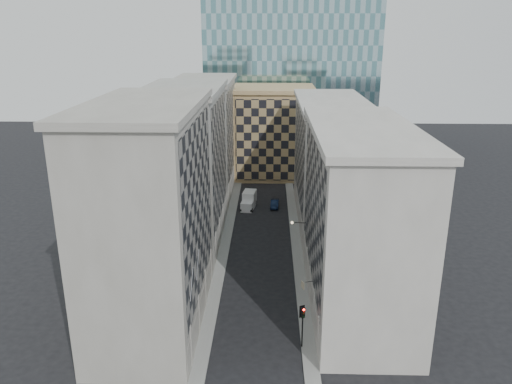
# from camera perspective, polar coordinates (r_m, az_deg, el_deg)

# --- Properties ---
(sidewalk_west) EXTENTS (1.50, 100.00, 0.15)m
(sidewalk_west) POSITION_cam_1_polar(r_m,az_deg,el_deg) (73.46, -3.58, -6.14)
(sidewalk_west) COLOR gray
(sidewalk_west) RESTS_ON ground
(sidewalk_east) EXTENTS (1.50, 100.00, 0.15)m
(sidewalk_east) POSITION_cam_1_polar(r_m,az_deg,el_deg) (73.30, 4.67, -6.22)
(sidewalk_east) COLOR gray
(sidewalk_east) RESTS_ON ground
(bldg_left_a) EXTENTS (10.80, 22.80, 23.70)m
(bldg_left_a) POSITION_cam_1_polar(r_m,az_deg,el_deg) (52.50, -11.79, -2.84)
(bldg_left_a) COLOR gray
(bldg_left_a) RESTS_ON ground
(bldg_left_b) EXTENTS (10.80, 22.80, 22.70)m
(bldg_left_b) POSITION_cam_1_polar(r_m,az_deg,el_deg) (73.17, -7.95, 2.99)
(bldg_left_b) COLOR gray
(bldg_left_b) RESTS_ON ground
(bldg_left_c) EXTENTS (10.80, 22.80, 21.70)m
(bldg_left_c) POSITION_cam_1_polar(r_m,az_deg,el_deg) (94.45, -5.81, 6.22)
(bldg_left_c) COLOR gray
(bldg_left_c) RESTS_ON ground
(bldg_right_a) EXTENTS (10.80, 26.80, 20.70)m
(bldg_right_a) POSITION_cam_1_polar(r_m,az_deg,el_deg) (56.23, 11.45, -3.02)
(bldg_right_a) COLOR #AAA69C
(bldg_right_a) RESTS_ON ground
(bldg_right_b) EXTENTS (10.80, 28.80, 19.70)m
(bldg_right_b) POSITION_cam_1_polar(r_m,az_deg,el_deg) (81.83, 8.38, 3.53)
(bldg_right_b) COLOR #AAA69C
(bldg_right_b) RESTS_ON ground
(tan_block) EXTENTS (16.80, 14.80, 18.80)m
(tan_block) POSITION_cam_1_polar(r_m,az_deg,el_deg) (106.59, 2.01, 6.92)
(tan_block) COLOR tan
(tan_block) RESTS_ON ground
(church_tower) EXTENTS (7.20, 7.20, 51.50)m
(church_tower) POSITION_cam_1_polar(r_m,az_deg,el_deg) (118.67, 1.06, 16.61)
(church_tower) COLOR #2F2B25
(church_tower) RESTS_ON ground
(flagpoles_left) EXTENTS (0.10, 6.33, 2.33)m
(flagpoles_left) POSITION_cam_1_polar(r_m,az_deg,el_deg) (48.65, -7.02, -9.28)
(flagpoles_left) COLOR gray
(flagpoles_left) RESTS_ON ground
(bracket_lamp) EXTENTS (1.98, 0.36, 0.36)m
(bracket_lamp) POSITION_cam_1_polar(r_m,az_deg,el_deg) (65.34, 4.31, -3.51)
(bracket_lamp) COLOR black
(bracket_lamp) RESTS_ON ground
(traffic_light) EXTENTS (0.56, 0.56, 4.51)m
(traffic_light) POSITION_cam_1_polar(r_m,az_deg,el_deg) (50.49, 5.36, -14.15)
(traffic_light) COLOR black
(traffic_light) RESTS_ON sidewalk_east
(box_truck) EXTENTS (2.79, 5.39, 2.82)m
(box_truck) POSITION_cam_1_polar(r_m,az_deg,el_deg) (88.25, -0.83, -1.03)
(box_truck) COLOR white
(box_truck) RESTS_ON ground
(dark_car) EXTENTS (1.58, 4.04, 1.31)m
(dark_car) POSITION_cam_1_polar(r_m,az_deg,el_deg) (88.58, 2.14, -1.36)
(dark_car) COLOR #0E1A35
(dark_car) RESTS_ON ground
(shop_sign) EXTENTS (1.30, 0.78, 0.88)m
(shop_sign) POSITION_cam_1_polar(r_m,az_deg,el_deg) (55.27, 5.42, -10.54)
(shop_sign) COLOR black
(shop_sign) RESTS_ON ground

